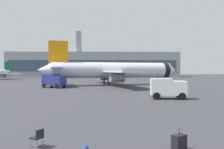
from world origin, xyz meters
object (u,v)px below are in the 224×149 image
safety_cone_mid (60,84)px  cargo_van (168,88)px  service_truck (54,80)px  rolling_suitcase (179,142)px  gate_chair (38,137)px  safety_cone_near (124,82)px  airplane_at_gate (113,70)px

safety_cone_mid → cargo_van: bearing=-53.5°
service_truck → rolling_suitcase: size_ratio=4.80×
safety_cone_mid → gate_chair: 44.34m
safety_cone_near → rolling_suitcase: bearing=-91.7°
airplane_at_gate → cargo_van: (6.17, -26.77, -2.21)m
airplane_at_gate → rolling_suitcase: airplane_at_gate is taller
safety_cone_near → gate_chair: (-8.10, -52.45, 0.12)m
service_truck → safety_cone_mid: size_ratio=7.86×
safety_cone_mid → gate_chair: size_ratio=0.78×
service_truck → rolling_suitcase: 39.21m
airplane_at_gate → safety_cone_mid: airplane_at_gate is taller
gate_chair → cargo_van: bearing=57.7°
service_truck → safety_cone_mid: service_truck is taller
safety_cone_near → rolling_suitcase: size_ratio=0.70×
safety_cone_mid → rolling_suitcase: 46.64m
service_truck → safety_cone_near: 23.05m
airplane_at_gate → service_truck: 15.40m
gate_chair → safety_cone_mid: bearing=100.7°
cargo_van → rolling_suitcase: size_ratio=4.19×
safety_cone_near → airplane_at_gate: bearing=-111.4°
rolling_suitcase → gate_chair: bearing=174.2°
cargo_van → rolling_suitcase: cargo_van is taller
airplane_at_gate → safety_cone_near: (3.21, 8.17, -3.27)m
service_truck → safety_cone_mid: (-0.43, 7.76, -1.28)m
service_truck → gate_chair: 36.67m
safety_cone_near → safety_cone_mid: 18.59m
cargo_van → gate_chair: (-11.06, -17.51, -0.95)m
service_truck → airplane_at_gate: bearing=33.7°
airplane_at_gate → gate_chair: size_ratio=41.06×
safety_cone_mid → gate_chair: gate_chair is taller
airplane_at_gate → service_truck: size_ratio=6.69×
safety_cone_near → service_truck: bearing=-133.7°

